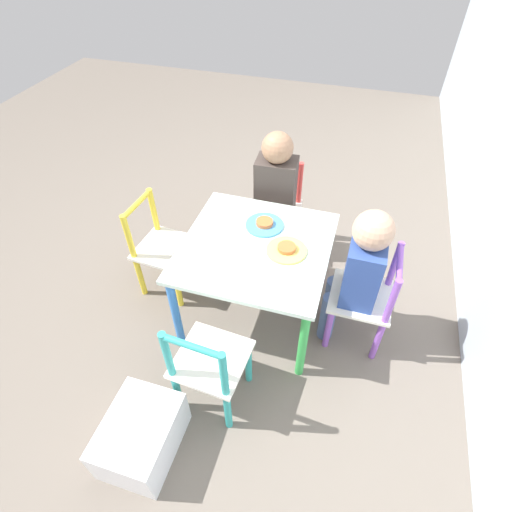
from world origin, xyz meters
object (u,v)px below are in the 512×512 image
kids_table (256,255)px  child_back (359,269)px  chair_purple (366,300)px  plate_back (287,250)px  chair_teal (209,366)px  storage_bin (141,436)px  child_left (275,189)px  plate_left (264,224)px  chair_red (276,211)px  chair_yellow (162,249)px

kids_table → child_back: (0.00, 0.43, 0.04)m
chair_purple → plate_back: bearing=-90.1°
chair_teal → plate_back: bearing=-104.7°
chair_teal → storage_bin: bearing=59.9°
chair_teal → child_left: 0.94m
plate_left → storage_bin: plate_left is taller
chair_red → kids_table: bearing=-90.0°
chair_red → plate_back: 0.56m
child_back → plate_back: (-0.00, -0.30, 0.03)m
storage_bin → plate_back: bearing=155.3°
chair_red → chair_yellow: bearing=-139.1°
kids_table → chair_purple: size_ratio=1.23×
child_back → plate_left: (-0.14, -0.43, 0.03)m
storage_bin → chair_purple: bearing=136.6°
chair_yellow → kids_table: bearing=-90.0°
kids_table → chair_purple: chair_purple is taller
chair_yellow → child_back: 0.94m
storage_bin → chair_yellow: bearing=-160.4°
child_back → storage_bin: child_back is taller
plate_left → chair_red: bearing=-174.9°
plate_back → chair_purple: bearing=89.5°
chair_teal → storage_bin: (0.26, -0.18, -0.15)m
chair_yellow → child_left: size_ratio=0.70×
child_back → plate_left: 0.45m
chair_yellow → chair_teal: size_ratio=1.00×
chair_teal → child_left: (-0.93, 0.01, 0.18)m
child_back → storage_bin: 1.04m
plate_back → storage_bin: 0.90m
chair_purple → plate_left: chair_purple is taller
plate_left → chair_purple: bearing=74.7°
chair_purple → child_left: size_ratio=0.70×
child_back → plate_back: 0.30m
chair_yellow → storage_bin: chair_yellow is taller
storage_bin → child_back: bearing=139.2°
chair_purple → child_back: size_ratio=0.72×
chair_purple → chair_teal: same height
plate_left → chair_teal: bearing=-3.3°
chair_yellow → chair_red: bearing=-40.9°
plate_left → child_left: bearing=-174.6°
kids_table → chair_yellow: size_ratio=1.23×
child_left → child_back: (0.44, 0.46, -0.01)m
chair_purple → child_left: (-0.44, -0.52, 0.18)m
chair_red → child_back: 0.70m
chair_red → child_left: size_ratio=0.70×
chair_purple → plate_back: chair_purple is taller
chair_purple → plate_left: 0.55m
chair_red → plate_left: size_ratio=3.00×
child_left → plate_back: child_left is taller
chair_red → chair_purple: (0.50, 0.53, 0.00)m
chair_purple → chair_teal: bearing=-46.9°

